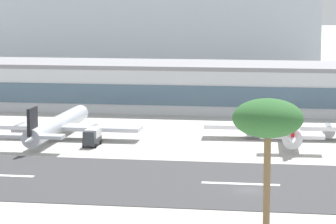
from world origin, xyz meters
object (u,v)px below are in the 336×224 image
terminal_building (207,86)px  airliner_black_tail_gate_1 (56,126)px  palm_tree_3 (268,120)px  airliner_red_tail_gate_2 (290,126)px  distant_hotel_block (145,17)px  service_box_truck_1 (92,137)px

terminal_building → airliner_black_tail_gate_1: (-25.02, -49.34, -3.20)m
terminal_building → palm_tree_3: palm_tree_3 is taller
airliner_black_tail_gate_1 → airliner_red_tail_gate_2: (46.33, 7.16, 0.13)m
distant_hotel_block → terminal_building: bearing=-70.0°
palm_tree_3 → airliner_black_tail_gate_1: bearing=122.7°
airliner_red_tail_gate_2 → palm_tree_3: palm_tree_3 is taller
airliner_red_tail_gate_2 → palm_tree_3: bearing=176.4°
airliner_red_tail_gate_2 → airliner_black_tail_gate_1: bearing=96.2°
palm_tree_3 → distant_hotel_block: bearing=104.2°
distant_hotel_block → palm_tree_3: size_ratio=7.15×
airliner_black_tail_gate_1 → distant_hotel_block: bearing=3.3°
distant_hotel_block → palm_tree_3: distant_hotel_block is taller
terminal_building → distant_hotel_block: distant_hotel_block is taller
airliner_red_tail_gate_2 → service_box_truck_1: (-37.28, -13.39, -1.01)m
distant_hotel_block → service_box_truck_1: distant_hotel_block is taller
service_box_truck_1 → palm_tree_3: size_ratio=0.34×
distant_hotel_block → airliner_red_tail_gate_2: 145.55m
airliner_red_tail_gate_2 → palm_tree_3: (-1.35, -77.19, 12.39)m
airliner_black_tail_gate_1 → airliner_red_tail_gate_2: size_ratio=0.95×
terminal_building → airliner_red_tail_gate_2: 47.36m
distant_hotel_block → palm_tree_3: 217.58m
airliner_black_tail_gate_1 → palm_tree_3: (44.98, -70.03, 12.52)m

